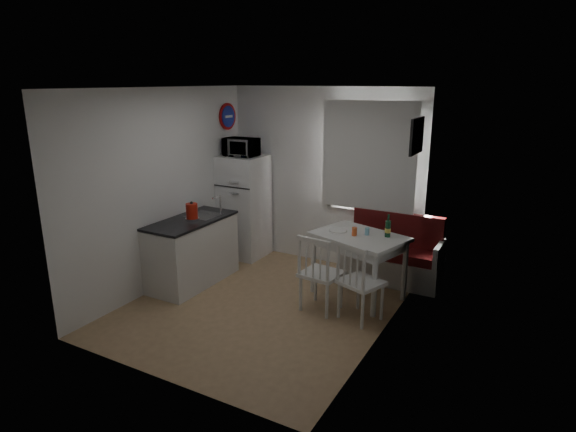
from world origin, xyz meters
name	(u,v)px	position (x,y,z in m)	size (l,w,h in m)	color
floor	(263,305)	(0.00, 0.00, 0.00)	(3.00, 3.50, 0.02)	#9E7C54
ceiling	(259,88)	(0.00, 0.00, 2.60)	(3.00, 3.50, 0.02)	white
wall_back	(324,177)	(0.00, 1.75, 1.30)	(3.00, 0.02, 2.60)	white
wall_front	(153,248)	(0.00, -1.75, 1.30)	(3.00, 0.02, 2.60)	white
wall_left	(163,190)	(-1.50, 0.00, 1.30)	(0.02, 3.50, 2.60)	white
wall_right	(386,221)	(1.50, 0.00, 1.30)	(0.02, 3.50, 2.60)	white
window	(370,159)	(0.70, 1.72, 1.62)	(1.22, 0.06, 1.47)	silver
curtain	(368,157)	(0.70, 1.65, 1.68)	(1.35, 0.02, 1.50)	white
kitchen_counter	(193,251)	(-1.20, 0.16, 0.46)	(0.62, 1.32, 1.16)	silver
wall_sign	(228,116)	(-1.47, 1.45, 2.15)	(0.40, 0.40, 0.03)	navy
picture_frame	(417,136)	(1.48, 1.10, 2.05)	(0.04, 0.52, 0.42)	black
bench	(393,259)	(1.17, 1.51, 0.31)	(1.31, 0.50, 0.94)	silver
dining_table	(359,242)	(0.92, 0.82, 0.73)	(1.27, 1.05, 0.82)	silver
chair_left	(318,266)	(0.67, 0.16, 0.59)	(0.49, 0.47, 0.51)	silver
chair_right	(359,275)	(1.17, 0.16, 0.58)	(0.56, 0.56, 0.51)	silver
fridge	(244,206)	(-1.18, 1.40, 0.79)	(0.63, 0.63, 1.58)	white
microwave	(241,147)	(-1.18, 1.35, 1.72)	(0.49, 0.33, 0.27)	white
kettle	(192,211)	(-1.15, 0.13, 1.02)	(0.18, 0.18, 0.25)	#B71B0E
wine_bottle	(388,226)	(1.25, 0.92, 0.96)	(0.07, 0.07, 0.29)	#144024
drinking_glass_orange	(354,231)	(0.87, 0.77, 0.87)	(0.06, 0.06, 0.10)	orange
drinking_glass_blue	(367,231)	(1.00, 0.87, 0.87)	(0.06, 0.06, 0.09)	#86C9E4
plate	(338,230)	(0.62, 0.84, 0.83)	(0.23, 0.23, 0.02)	white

